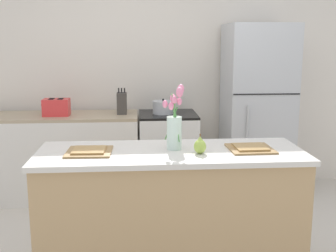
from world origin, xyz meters
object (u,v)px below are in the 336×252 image
(stove_range, at_px, (168,154))
(refrigerator, at_px, (257,111))
(plate_setting_left, at_px, (89,151))
(toaster, at_px, (56,107))
(knife_block, at_px, (122,103))
(flower_vase, at_px, (175,125))
(cooking_pot, at_px, (163,107))
(plate_setting_right, at_px, (250,148))
(pear_figurine, at_px, (200,146))

(stove_range, distance_m, refrigerator, 1.06)
(plate_setting_left, bearing_deg, stove_range, 68.19)
(toaster, height_order, knife_block, knife_block)
(flower_vase, xyz_separation_m, knife_block, (-0.41, 1.57, -0.07))
(refrigerator, relative_size, toaster, 6.46)
(plate_setting_left, relative_size, toaster, 1.08)
(knife_block, bearing_deg, plate_setting_left, -95.84)
(cooking_pot, xyz_separation_m, knife_block, (-0.43, 0.01, 0.04))
(flower_vase, bearing_deg, plate_setting_left, -175.14)
(flower_vase, height_order, plate_setting_right, flower_vase)
(plate_setting_left, bearing_deg, knife_block, 84.16)
(stove_range, bearing_deg, plate_setting_right, -74.58)
(plate_setting_left, relative_size, cooking_pot, 1.33)
(refrigerator, height_order, flower_vase, refrigerator)
(pear_figurine, bearing_deg, stove_range, 92.89)
(cooking_pot, relative_size, knife_block, 0.84)
(pear_figurine, xyz_separation_m, toaster, (-1.22, 1.64, 0.02))
(pear_figurine, height_order, knife_block, knife_block)
(stove_range, relative_size, refrigerator, 0.49)
(pear_figurine, height_order, plate_setting_right, pear_figurine)
(flower_vase, bearing_deg, refrigerator, 56.82)
(pear_figurine, bearing_deg, flower_vase, 141.31)
(plate_setting_left, bearing_deg, refrigerator, 45.29)
(plate_setting_right, height_order, cooking_pot, cooking_pot)
(cooking_pot, bearing_deg, toaster, -177.79)
(stove_range, distance_m, knife_block, 0.73)
(pear_figurine, relative_size, toaster, 0.48)
(toaster, bearing_deg, stove_range, 2.29)
(flower_vase, xyz_separation_m, plate_setting_left, (-0.57, -0.05, -0.16))
(stove_range, xyz_separation_m, plate_setting_left, (-0.64, -1.61, 0.47))
(pear_figurine, relative_size, plate_setting_left, 0.44)
(stove_range, xyz_separation_m, pear_figurine, (0.09, -1.69, 0.51))
(toaster, bearing_deg, cooking_pot, 2.21)
(flower_vase, distance_m, pear_figurine, 0.23)
(plate_setting_right, bearing_deg, knife_block, 119.66)
(plate_setting_right, bearing_deg, pear_figurine, -167.96)
(stove_range, height_order, flower_vase, flower_vase)
(stove_range, height_order, toaster, toaster)
(plate_setting_right, bearing_deg, toaster, 135.33)
(plate_setting_left, bearing_deg, toaster, 107.54)
(plate_setting_left, xyz_separation_m, plate_setting_right, (1.09, 0.00, 0.00))
(plate_setting_left, relative_size, plate_setting_right, 1.00)
(toaster, distance_m, knife_block, 0.66)
(toaster, xyz_separation_m, knife_block, (0.66, 0.06, 0.03))
(pear_figurine, xyz_separation_m, plate_setting_right, (0.36, 0.08, -0.04))
(refrigerator, xyz_separation_m, pear_figurine, (-0.86, -1.69, 0.05))
(plate_setting_right, bearing_deg, stove_range, 105.42)
(pear_figurine, distance_m, plate_setting_left, 0.73)
(knife_block, bearing_deg, pear_figurine, -71.62)
(pear_figurine, xyz_separation_m, plate_setting_left, (-0.73, 0.08, -0.04))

